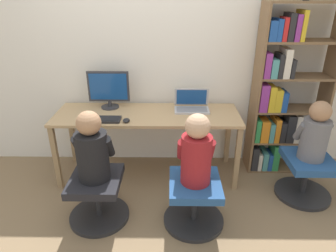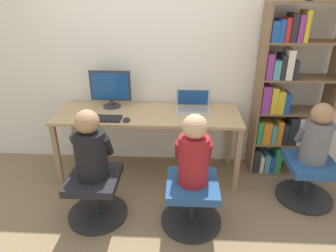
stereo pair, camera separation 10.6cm
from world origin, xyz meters
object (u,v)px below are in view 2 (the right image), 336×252
at_px(laptop, 193,106).
at_px(office_chair_side, 307,178).
at_px(office_chair_right, 192,200).
at_px(keyboard, 101,118).
at_px(desktop_monitor, 111,89).
at_px(person_near_shelf, 317,136).
at_px(person_at_laptop, 194,152).
at_px(person_at_monitor, 90,148).
at_px(office_chair_left, 96,194).
at_px(bookshelf, 284,101).

distance_m(laptop, office_chair_side, 1.35).
bearing_deg(office_chair_right, keyboard, 147.24).
distance_m(desktop_monitor, laptop, 0.91).
distance_m(laptop, person_near_shelf, 1.23).
xyz_separation_m(person_at_laptop, person_near_shelf, (1.14, 0.40, -0.02)).
distance_m(person_at_laptop, office_chair_side, 1.30).
relative_size(person_at_laptop, office_chair_side, 1.13).
bearing_deg(person_at_monitor, person_near_shelf, 10.10).
xyz_separation_m(desktop_monitor, person_at_laptop, (0.88, -0.95, -0.22)).
xyz_separation_m(office_chair_left, office_chair_side, (2.01, 0.36, 0.00)).
relative_size(person_at_laptop, bookshelf, 0.34).
bearing_deg(person_at_monitor, bookshelf, 25.33).
height_order(keyboard, person_at_monitor, person_at_monitor).
xyz_separation_m(office_chair_left, person_near_shelf, (2.01, 0.36, 0.46)).
bearing_deg(office_chair_right, office_chair_side, 19.41).
xyz_separation_m(keyboard, office_chair_side, (2.06, -0.19, -0.51)).
bearing_deg(bookshelf, person_near_shelf, -71.45).
distance_m(office_chair_right, person_at_laptop, 0.48).
distance_m(keyboard, person_at_monitor, 0.54).
distance_m(person_at_monitor, bookshelf, 2.04).
relative_size(office_chair_left, person_at_laptop, 0.88).
xyz_separation_m(office_chair_right, person_at_monitor, (-0.87, 0.05, 0.48)).
bearing_deg(laptop, office_chair_side, -23.32).
distance_m(desktop_monitor, person_at_monitor, 0.93).
xyz_separation_m(office_chair_right, office_chair_side, (1.14, 0.40, 0.00)).
bearing_deg(keyboard, office_chair_right, -32.76).
xyz_separation_m(desktop_monitor, person_at_monitor, (0.02, -0.90, -0.23)).
xyz_separation_m(keyboard, office_chair_right, (0.92, -0.59, -0.51)).
height_order(desktop_monitor, keyboard, desktop_monitor).
relative_size(bookshelf, person_near_shelf, 3.15).
bearing_deg(office_chair_side, office_chair_right, -160.59).
height_order(laptop, office_chair_right, laptop).
height_order(office_chair_right, office_chair_side, same).
height_order(keyboard, person_near_shelf, person_near_shelf).
relative_size(office_chair_side, person_near_shelf, 0.93).
xyz_separation_m(laptop, person_at_monitor, (-0.88, -0.84, -0.07)).
height_order(desktop_monitor, office_chair_left, desktop_monitor).
bearing_deg(laptop, keyboard, -161.96).
bearing_deg(keyboard, office_chair_left, -84.97).
distance_m(desktop_monitor, bookshelf, 1.86).
bearing_deg(bookshelf, laptop, -178.33).
bearing_deg(person_at_laptop, bookshelf, 43.28).
bearing_deg(bookshelf, person_at_laptop, -136.72).
relative_size(desktop_monitor, laptop, 1.20).
bearing_deg(office_chair_side, bookshelf, 108.43).
xyz_separation_m(person_at_monitor, office_chair_side, (2.01, 0.35, -0.48)).
relative_size(keyboard, bookshelf, 0.22).
xyz_separation_m(laptop, person_near_shelf, (1.13, -0.48, -0.09)).
distance_m(office_chair_left, person_at_laptop, 0.99).
distance_m(keyboard, bookshelf, 1.92).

